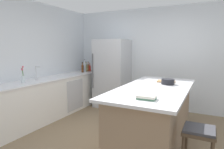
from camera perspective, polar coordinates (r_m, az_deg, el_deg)
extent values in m
plane|color=#7A664C|center=(3.41, 4.54, -19.72)|extent=(7.20, 7.20, 0.00)
cube|color=silver|center=(5.19, 14.35, 4.48)|extent=(6.00, 0.10, 2.60)
cube|color=silver|center=(4.57, -24.96, 3.60)|extent=(0.10, 6.00, 2.60)
cube|color=silver|center=(4.79, -16.56, -6.30)|extent=(0.62, 3.12, 0.87)
cube|color=silver|center=(4.71, -16.77, -0.96)|extent=(0.65, 3.15, 0.03)
cube|color=#B2B5BA|center=(4.88, -10.69, -5.87)|extent=(0.01, 0.60, 0.73)
cube|color=#8E755B|center=(3.39, 12.09, -11.78)|extent=(0.89, 2.06, 0.90)
cube|color=silver|center=(3.27, 12.32, -4.01)|extent=(1.05, 2.26, 0.04)
cube|color=#B7BABF|center=(5.24, 0.10, 0.32)|extent=(0.83, 0.74, 1.79)
cylinder|color=#4C4C51|center=(5.08, -5.69, 1.07)|extent=(0.02, 0.02, 0.90)
cylinder|color=#473828|center=(2.86, 20.76, -19.43)|extent=(0.04, 0.04, 0.58)
cube|color=#473828|center=(2.59, 24.12, -15.05)|extent=(0.36, 0.36, 0.04)
cube|color=#38383D|center=(2.58, 24.16, -14.33)|extent=(0.34, 0.34, 0.03)
cylinder|color=silver|center=(4.45, -21.25, -1.32)|extent=(0.05, 0.05, 0.02)
cylinder|color=silver|center=(4.43, -21.35, 0.59)|extent=(0.02, 0.02, 0.28)
cylinder|color=silver|center=(4.37, -20.90, 2.11)|extent=(0.14, 0.02, 0.02)
cylinder|color=silver|center=(4.20, -24.57, -1.23)|extent=(0.07, 0.07, 0.13)
cylinder|color=#4C7F3D|center=(4.20, -24.70, 0.08)|extent=(0.01, 0.03, 0.22)
sphere|color=#DB4C66|center=(4.19, -24.78, 1.55)|extent=(0.04, 0.04, 0.04)
cylinder|color=#4C7F3D|center=(4.18, -24.68, -0.06)|extent=(0.01, 0.01, 0.20)
sphere|color=#DB4C66|center=(4.17, -24.76, 1.30)|extent=(0.04, 0.04, 0.04)
cylinder|color=#4C7F3D|center=(4.17, -24.52, 0.32)|extent=(0.01, 0.05, 0.25)
sphere|color=#DB4C66|center=(4.16, -24.61, 2.06)|extent=(0.04, 0.04, 0.04)
cylinder|color=red|center=(5.81, -6.47, 1.85)|extent=(0.05, 0.05, 0.16)
cylinder|color=red|center=(5.80, -6.49, 2.93)|extent=(0.02, 0.02, 0.06)
cylinder|color=black|center=(5.79, -6.50, 3.30)|extent=(0.02, 0.02, 0.01)
cylinder|color=#994C23|center=(5.73, -6.97, 1.94)|extent=(0.05, 0.05, 0.19)
cylinder|color=#994C23|center=(5.72, -7.00, 3.29)|extent=(0.02, 0.02, 0.08)
cylinder|color=black|center=(5.71, -7.00, 3.72)|extent=(0.02, 0.02, 0.01)
cylinder|color=olive|center=(5.65, -7.61, 1.88)|extent=(0.06, 0.06, 0.20)
cylinder|color=olive|center=(5.63, -7.64, 3.26)|extent=(0.02, 0.02, 0.07)
cylinder|color=black|center=(5.63, -7.65, 3.69)|extent=(0.03, 0.03, 0.01)
cylinder|color=silver|center=(5.56, -8.00, 2.09)|extent=(0.08, 0.08, 0.26)
cylinder|color=silver|center=(5.55, -8.04, 3.83)|extent=(0.03, 0.03, 0.08)
cylinder|color=black|center=(5.54, -8.05, 4.29)|extent=(0.04, 0.04, 0.01)
cylinder|color=#5B3319|center=(5.49, -8.62, 1.70)|extent=(0.06, 0.06, 0.20)
cylinder|color=#5B3319|center=(5.48, -8.65, 3.11)|extent=(0.03, 0.03, 0.07)
cylinder|color=black|center=(5.48, -8.66, 3.53)|extent=(0.03, 0.03, 0.01)
cube|color=#4C7F60|center=(2.50, 10.02, -6.88)|extent=(0.23, 0.15, 0.02)
cube|color=silver|center=(2.49, 10.04, -6.30)|extent=(0.23, 0.16, 0.03)
cylinder|color=black|center=(3.59, 16.01, -2.00)|extent=(0.23, 0.23, 0.10)
cube|color=#9E7042|center=(3.83, 15.56, -1.96)|extent=(0.34, 0.26, 0.02)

